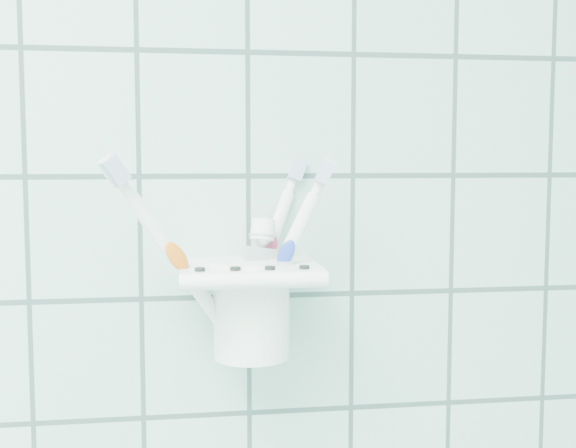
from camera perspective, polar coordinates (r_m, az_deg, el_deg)
The scene contains 6 objects.
holder_bracket at distance 0.69m, azimuth -3.09°, elevation -3.93°, with size 0.13×0.11×0.04m.
cup at distance 0.70m, azimuth -2.91°, elevation -6.38°, with size 0.08×0.08×0.09m.
toothbrush_pink at distance 0.69m, azimuth -4.00°, elevation -0.68°, with size 0.11×0.06×0.21m.
toothbrush_blue at distance 0.69m, azimuth -4.28°, elevation -1.67°, with size 0.07×0.05×0.20m.
toothbrush_orange at distance 0.69m, azimuth -3.79°, elevation -1.67°, with size 0.08×0.02×0.20m.
toothpaste_tube at distance 0.68m, azimuth -2.86°, elevation -4.07°, with size 0.05×0.04×0.13m.
Camera 1 is at (0.58, 0.47, 1.39)m, focal length 45.00 mm.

